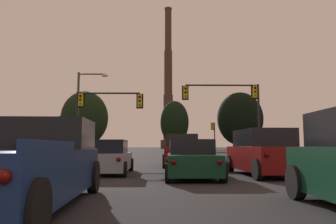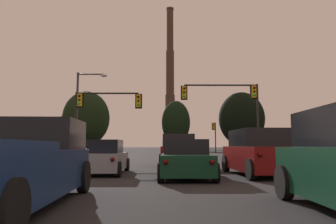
{
  "view_description": "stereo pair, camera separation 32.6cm",
  "coord_description": "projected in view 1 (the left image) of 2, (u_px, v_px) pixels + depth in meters",
  "views": [
    {
      "loc": [
        -0.76,
        -1.72,
        1.18
      ],
      "look_at": [
        -0.14,
        37.97,
        5.31
      ],
      "focal_mm": 35.0,
      "sensor_mm": 36.0,
      "label": 1
    },
    {
      "loc": [
        -0.43,
        -1.73,
        1.18
      ],
      "look_at": [
        -0.14,
        37.97,
        5.31
      ],
      "focal_mm": 35.0,
      "sensor_mm": 36.0,
      "label": 2
    }
  ],
  "objects": [
    {
      "name": "suv_right_lane_second",
      "position": [
        264.0,
        153.0,
        13.32
      ],
      "size": [
        2.3,
        4.98,
        1.86
      ],
      "rotation": [
        0.0,
        0.0,
        0.04
      ],
      "color": "maroon",
      "rests_on": "ground_plane"
    },
    {
      "name": "hatchback_left_lane_second",
      "position": [
        108.0,
        158.0,
        13.95
      ],
      "size": [
        1.96,
        4.13,
        1.44
      ],
      "rotation": [
        0.0,
        0.0,
        0.01
      ],
      "color": "gray",
      "rests_on": "ground_plane"
    },
    {
      "name": "suv_center_lane_front",
      "position": [
        181.0,
        151.0,
        19.29
      ],
      "size": [
        2.23,
        4.95,
        1.86
      ],
      "rotation": [
        0.0,
        0.0,
        -0.03
      ],
      "color": "maroon",
      "rests_on": "ground_plane"
    },
    {
      "name": "sedan_center_lane_second",
      "position": [
        191.0,
        159.0,
        12.5
      ],
      "size": [
        2.04,
        4.73,
        1.43
      ],
      "rotation": [
        0.0,
        0.0,
        -0.01
      ],
      "color": "#0F3823",
      "rests_on": "ground_plane"
    },
    {
      "name": "pickup_truck_left_lane_third",
      "position": [
        28.0,
        165.0,
        6.45
      ],
      "size": [
        2.42,
        5.58,
        1.82
      ],
      "rotation": [
        0.0,
        0.0,
        0.05
      ],
      "color": "navy",
      "rests_on": "ground_plane"
    },
    {
      "name": "traffic_light_far_right",
      "position": [
        214.0,
        133.0,
        56.46
      ],
      "size": [
        0.78,
        0.5,
        5.25
      ],
      "color": "black",
      "rests_on": "ground_plane"
    },
    {
      "name": "traffic_light_overhead_right",
      "position": [
        233.0,
        101.0,
        28.07
      ],
      "size": [
        6.78,
        0.5,
        6.5
      ],
      "color": "black",
      "rests_on": "ground_plane"
    },
    {
      "name": "traffic_light_overhead_left",
      "position": [
        100.0,
        108.0,
        27.12
      ],
      "size": [
        5.66,
        0.5,
        5.66
      ],
      "color": "black",
      "rests_on": "ground_plane"
    },
    {
      "name": "street_lamp",
      "position": [
        83.0,
        105.0,
        28.95
      ],
      "size": [
        2.75,
        0.36,
        7.73
      ],
      "color": "#38383A",
      "rests_on": "ground_plane"
    },
    {
      "name": "smokestack",
      "position": [
        168.0,
        92.0,
        138.68
      ],
      "size": [
        6.37,
        6.37,
        60.99
      ],
      "color": "#3C2B22",
      "rests_on": "ground_plane"
    },
    {
      "name": "treeline_far_left",
      "position": [
        175.0,
        122.0,
        81.26
      ],
      "size": [
        7.05,
        6.35,
        12.38
      ],
      "color": "black",
      "rests_on": "ground_plane"
    },
    {
      "name": "treeline_center_right",
      "position": [
        68.0,
        130.0,
        86.72
      ],
      "size": [
        9.79,
        8.81,
        9.56
      ],
      "color": "black",
      "rests_on": "ground_plane"
    },
    {
      "name": "treeline_center_left",
      "position": [
        240.0,
        119.0,
        85.01
      ],
      "size": [
        11.85,
        10.67,
        15.15
      ],
      "color": "black",
      "rests_on": "ground_plane"
    },
    {
      "name": "treeline_left_mid",
      "position": [
        85.0,
        118.0,
        82.12
      ],
      "size": [
        11.7,
        10.53,
        14.96
      ],
      "color": "black",
      "rests_on": "ground_plane"
    }
  ]
}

